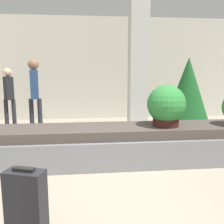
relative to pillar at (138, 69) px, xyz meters
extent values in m
plane|color=#9E937F|center=(-0.87, -3.39, -1.60)|extent=(18.00, 18.00, 0.00)
cube|color=beige|center=(-0.87, 1.90, 0.00)|extent=(18.00, 0.06, 3.20)
cube|color=gray|center=(-0.87, -2.07, -1.37)|extent=(6.90, 0.96, 0.46)
cube|color=#4C423D|center=(-0.87, -2.07, -1.06)|extent=(6.62, 0.80, 0.16)
cube|color=silver|center=(0.00, 0.00, 0.00)|extent=(0.45, 0.45, 3.20)
cube|color=#232328|center=(-1.83, -4.12, -1.23)|extent=(0.37, 0.27, 0.73)
cube|color=black|center=(-1.83, -4.12, -0.85)|extent=(0.19, 0.11, 0.03)
cylinder|color=#381914|center=(0.05, -2.11, -0.88)|extent=(0.44, 0.44, 0.20)
sphere|color=#2D7F38|center=(0.05, -2.11, -0.60)|extent=(0.65, 0.65, 0.65)
cylinder|color=#282833|center=(-3.46, 0.78, -1.21)|extent=(0.11, 0.11, 0.78)
cylinder|color=#282833|center=(-3.26, 0.78, -1.21)|extent=(0.11, 0.11, 0.78)
cube|color=#232328|center=(-3.36, 0.78, -0.52)|extent=(0.32, 0.37, 0.61)
sphere|color=beige|center=(-3.36, 0.78, -0.10)|extent=(0.23, 0.23, 0.23)
cylinder|color=#282833|center=(-2.63, 0.03, -1.16)|extent=(0.11, 0.11, 0.88)
cylinder|color=#282833|center=(-2.43, 0.03, -1.16)|extent=(0.11, 0.11, 0.88)
cube|color=navy|center=(-2.53, 0.03, -0.38)|extent=(0.23, 0.34, 0.69)
sphere|color=#936B4C|center=(-2.53, 0.03, 0.10)|extent=(0.26, 0.26, 0.26)
cylinder|color=#4C331E|center=(1.36, 0.11, -1.51)|extent=(0.16, 0.16, 0.18)
cone|color=#195623|center=(1.36, 0.11, -0.56)|extent=(1.18, 1.18, 1.71)
camera|label=1|loc=(-1.30, -6.17, -0.02)|focal=40.00mm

